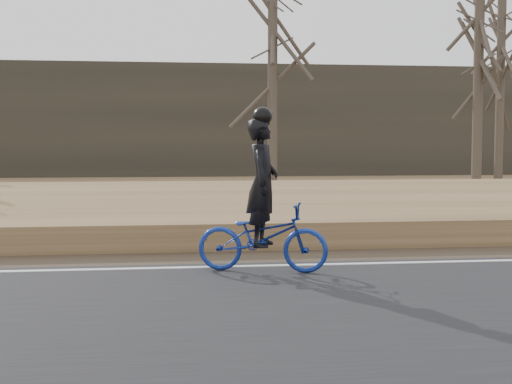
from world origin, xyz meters
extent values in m
cube|color=slate|center=(0.00, 8.00, 0.23)|extent=(120.00, 3.00, 0.45)
cube|color=black|center=(0.00, 8.00, 0.52)|extent=(120.00, 2.40, 0.14)
cube|color=brown|center=(0.00, 7.28, 0.67)|extent=(120.00, 0.07, 0.15)
cube|color=brown|center=(0.00, 8.72, 0.67)|extent=(120.00, 0.07, 0.15)
cube|color=#383328|center=(0.00, 30.00, 3.00)|extent=(120.00, 4.00, 6.00)
imported|color=navy|center=(5.04, -0.21, 0.53)|extent=(1.89, 1.12, 0.94)
imported|color=black|center=(5.04, -0.21, 1.28)|extent=(0.58, 0.73, 1.74)
sphere|color=black|center=(5.04, -0.21, 2.17)|extent=(0.26, 0.26, 0.26)
cylinder|color=#50463A|center=(7.64, 16.18, 4.27)|extent=(0.36, 0.36, 8.54)
cylinder|color=#50463A|center=(14.97, 14.96, 3.98)|extent=(0.36, 0.36, 7.96)
cylinder|color=#50463A|center=(17.60, 18.61, 3.93)|extent=(0.36, 0.36, 7.86)
camera|label=1|loc=(3.74, -9.76, 1.82)|focal=50.00mm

